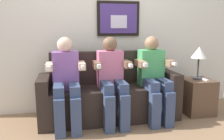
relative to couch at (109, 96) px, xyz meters
The scene contains 9 objects.
ground_plane 0.45m from the couch, 90.00° to the right, with size 5.51×5.51×0.00m, color #8C6B4C.
back_wall_assembly 1.08m from the couch, 89.20° to the left, with size 4.23×0.10×2.60m.
couch is the anchor object (origin of this frame).
person_on_left 0.66m from the couch, 163.61° to the right, with size 0.46×0.56×1.11m.
person_in_middle 0.34m from the couch, 90.02° to the right, with size 0.46×0.56×1.11m.
person_on_right 0.66m from the couch, 16.39° to the right, with size 0.46×0.56×1.11m.
side_table_right 1.27m from the couch, ahead, with size 0.40×0.40×0.50m.
table_lamp 1.39m from the couch, ahead, with size 0.22×0.22×0.46m.
spare_remote_on_table 1.35m from the couch, ahead, with size 0.04×0.13×0.02m, color white.
Camera 1 is at (-0.60, -2.62, 1.23)m, focal length 36.95 mm.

